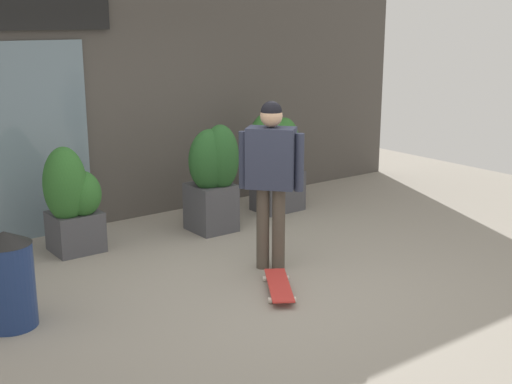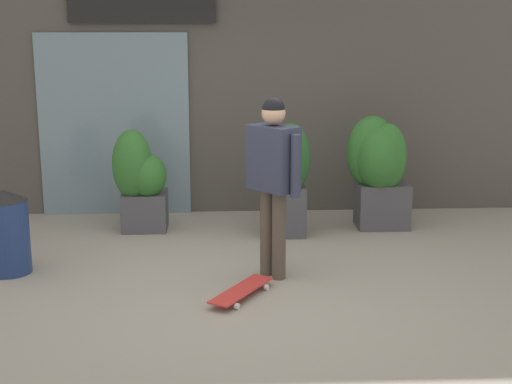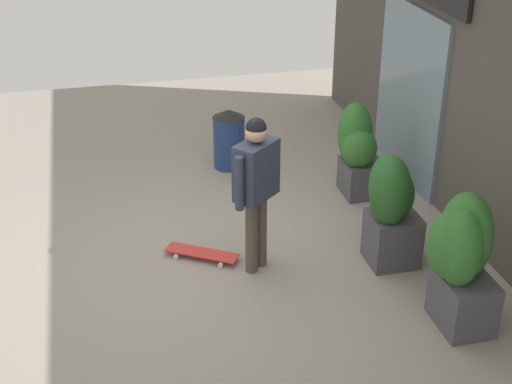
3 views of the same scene
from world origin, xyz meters
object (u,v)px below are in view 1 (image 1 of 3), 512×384
(skateboarder, at_px, (271,168))
(trash_bin, at_px, (8,279))
(skateboard, at_px, (279,285))
(planter_box_mid, at_px, (72,201))
(planter_box_right, at_px, (276,156))
(planter_box_left, at_px, (213,173))

(skateboarder, height_order, trash_bin, skateboarder)
(skateboarder, distance_m, skateboard, 1.16)
(skateboard, height_order, planter_box_mid, planter_box_mid)
(skateboard, relative_size, planter_box_right, 0.60)
(planter_box_right, height_order, planter_box_mid, planter_box_right)
(planter_box_left, xyz_separation_m, planter_box_mid, (-1.62, 0.25, -0.13))
(skateboarder, bearing_deg, planter_box_mid, -90.10)
(skateboarder, distance_m, planter_box_left, 1.43)
(skateboarder, relative_size, trash_bin, 2.07)
(trash_bin, bearing_deg, planter_box_right, 19.57)
(skateboarder, height_order, skateboard, skateboarder)
(skateboard, height_order, trash_bin, trash_bin)
(planter_box_right, distance_m, planter_box_mid, 2.73)
(skateboard, bearing_deg, planter_box_right, 174.72)
(skateboarder, xyz_separation_m, planter_box_mid, (-1.40, 1.63, -0.47))
(skateboard, distance_m, planter_box_mid, 2.47)
(skateboarder, bearing_deg, trash_bin, -45.94)
(trash_bin, bearing_deg, skateboard, -18.94)
(skateboard, relative_size, trash_bin, 0.96)
(planter_box_right, distance_m, trash_bin, 4.11)
(planter_box_left, bearing_deg, planter_box_right, 11.49)
(skateboard, bearing_deg, planter_box_mid, -120.94)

